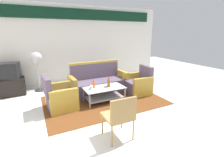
% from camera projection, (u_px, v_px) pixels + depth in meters
% --- Properties ---
extents(ground_plane, '(14.00, 14.00, 0.00)m').
position_uv_depth(ground_plane, '(121.00, 114.00, 3.84)').
color(ground_plane, white).
extents(wall_back, '(6.52, 0.19, 2.80)m').
position_uv_depth(wall_back, '(82.00, 43.00, 6.06)').
color(wall_back, silver).
rests_on(wall_back, ground).
extents(rug, '(3.20, 2.11, 0.01)m').
position_uv_depth(rug, '(104.00, 100.00, 4.58)').
color(rug, brown).
rests_on(rug, ground).
extents(couch, '(1.82, 0.79, 0.96)m').
position_uv_depth(couch, '(99.00, 83.00, 5.11)').
color(couch, '#5B4C60').
rests_on(couch, rug).
extents(armchair_left, '(0.75, 0.80, 0.85)m').
position_uv_depth(armchair_left, '(60.00, 98.00, 4.04)').
color(armchair_left, '#5B4C60').
rests_on(armchair_left, rug).
extents(armchair_right, '(0.73, 0.79, 0.85)m').
position_uv_depth(armchair_right, '(138.00, 84.00, 5.07)').
color(armchair_right, '#5B4C60').
rests_on(armchair_right, rug).
extents(coffee_table, '(1.10, 0.60, 0.40)m').
position_uv_depth(coffee_table, '(104.00, 92.00, 4.46)').
color(coffee_table, silver).
rests_on(coffee_table, rug).
extents(bottle_orange, '(0.07, 0.07, 0.25)m').
position_uv_depth(bottle_orange, '(94.00, 85.00, 4.36)').
color(bottle_orange, '#D85919').
rests_on(bottle_orange, coffee_table).
extents(bottle_red, '(0.08, 0.08, 0.27)m').
position_uv_depth(bottle_red, '(109.00, 82.00, 4.54)').
color(bottle_red, red).
rests_on(bottle_red, coffee_table).
extents(bottle_brown, '(0.08, 0.08, 0.30)m').
position_uv_depth(bottle_brown, '(109.00, 83.00, 4.44)').
color(bottle_brown, brown).
rests_on(bottle_brown, coffee_table).
extents(cup, '(0.08, 0.08, 0.10)m').
position_uv_depth(cup, '(92.00, 87.00, 4.27)').
color(cup, silver).
rests_on(cup, coffee_table).
extents(tv_stand, '(0.80, 0.50, 0.52)m').
position_uv_depth(tv_stand, '(11.00, 87.00, 4.92)').
color(tv_stand, black).
rests_on(tv_stand, ground).
extents(television, '(0.68, 0.55, 0.48)m').
position_uv_depth(television, '(8.00, 71.00, 4.79)').
color(television, black).
rests_on(television, tv_stand).
extents(pedestal_fan, '(0.36, 0.36, 1.27)m').
position_uv_depth(pedestal_fan, '(36.00, 60.00, 5.10)').
color(pedestal_fan, '#2D2D33').
rests_on(pedestal_fan, ground).
extents(wicker_chair, '(0.49, 0.49, 0.84)m').
position_uv_depth(wicker_chair, '(120.00, 114.00, 2.80)').
color(wicker_chair, '#AD844C').
rests_on(wicker_chair, ground).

